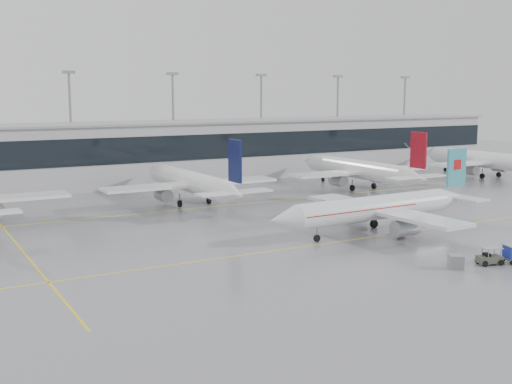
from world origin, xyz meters
TOP-DOWN VIEW (x-y plane):
  - ground at (0.00, 0.00)m, footprint 320.00×320.00m
  - taxi_line_main at (0.00, 0.00)m, footprint 120.00×0.25m
  - taxi_line_north at (0.00, 30.00)m, footprint 120.00×0.25m
  - taxi_line_cross at (-30.00, 15.00)m, footprint 0.25×60.00m
  - terminal at (0.00, 62.00)m, footprint 180.00×15.00m
  - terminal_glass at (0.00, 54.45)m, footprint 180.00×0.20m
  - terminal_roof at (0.00, 62.00)m, footprint 182.00×16.00m
  - light_masts at (0.00, 68.00)m, footprint 156.40×1.00m
  - air_canada_jet at (13.12, 1.69)m, footprint 34.13×26.64m
  - parked_jet_c at (-0.00, 33.69)m, footprint 29.64×36.96m
  - parked_jet_d at (35.00, 33.69)m, footprint 29.64×36.96m
  - parked_jet_e at (70.00, 33.69)m, footprint 29.64×36.96m
  - baggage_tug at (12.67, -16.58)m, footprint 3.92×2.22m
  - gse_unit at (8.30, -15.96)m, footprint 1.92×1.88m

SIDE VIEW (x-z plane):
  - ground at x=0.00m, z-range 0.00..0.00m
  - taxi_line_main at x=0.00m, z-range 0.00..0.01m
  - taxi_line_north at x=0.00m, z-range 0.00..0.01m
  - taxi_line_cross at x=-30.00m, z-range 0.00..0.01m
  - baggage_tug at x=12.67m, z-range -0.27..1.59m
  - gse_unit at x=8.30m, z-range 0.00..1.44m
  - air_canada_jet at x=13.12m, z-range -1.95..8.51m
  - parked_jet_c at x=0.00m, z-range -2.15..9.57m
  - parked_jet_d at x=35.00m, z-range -2.15..9.57m
  - parked_jet_e at x=70.00m, z-range -2.15..9.57m
  - terminal at x=0.00m, z-range 0.00..12.00m
  - terminal_glass at x=0.00m, z-range 5.00..10.00m
  - terminal_roof at x=0.00m, z-range 12.00..12.40m
  - light_masts at x=0.00m, z-range 2.04..24.64m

